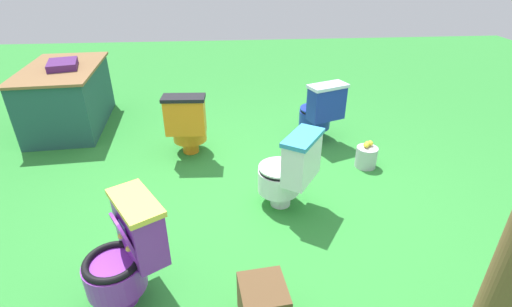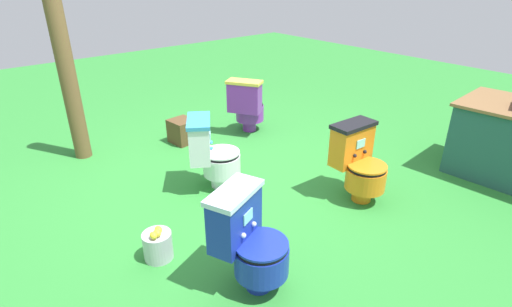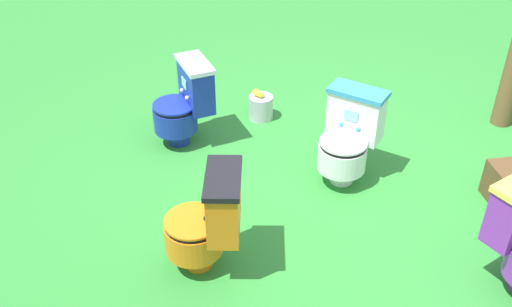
{
  "view_description": "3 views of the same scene",
  "coord_description": "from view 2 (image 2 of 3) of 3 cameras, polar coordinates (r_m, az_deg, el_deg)",
  "views": [
    {
      "loc": [
        -2.73,
        0.31,
        2.02
      ],
      "look_at": [
        0.33,
        0.05,
        0.35
      ],
      "focal_mm": 26.26,
      "sensor_mm": 36.0,
      "label": 1
    },
    {
      "loc": [
        2.9,
        -2.11,
        2.03
      ],
      "look_at": [
        0.25,
        0.12,
        0.37
      ],
      "focal_mm": 27.83,
      "sensor_mm": 36.0,
      "label": 2
    },
    {
      "loc": [
        0.81,
        3.47,
        2.75
      ],
      "look_at": [
        0.68,
        0.12,
        0.45
      ],
      "focal_mm": 40.68,
      "sensor_mm": 36.0,
      "label": 3
    }
  ],
  "objects": [
    {
      "name": "small_crate",
      "position": [
        5.04,
        -10.51,
        3.2
      ],
      "size": [
        0.32,
        0.31,
        0.29
      ],
      "primitive_type": "cube",
      "rotation": [
        0.0,
        0.0,
        3.25
      ],
      "color": "brown",
      "rests_on": "ground"
    },
    {
      "name": "lemon_bucket",
      "position": [
        3.15,
        -13.93,
        -12.64
      ],
      "size": [
        0.22,
        0.22,
        0.28
      ],
      "color": "#B7B7BF",
      "rests_on": "ground"
    },
    {
      "name": "ground",
      "position": [
        4.12,
        -3.52,
        -3.97
      ],
      "size": [
        14.0,
        14.0,
        0.0
      ],
      "primitive_type": "plane",
      "color": "#2D8433"
    },
    {
      "name": "wooden_post",
      "position": [
        4.78,
        -25.26,
        9.08
      ],
      "size": [
        0.18,
        0.18,
        1.73
      ],
      "primitive_type": "cylinder",
      "color": "brown",
      "rests_on": "ground"
    },
    {
      "name": "toilet_white",
      "position": [
        3.87,
        -6.34,
        0.06
      ],
      "size": [
        0.61,
        0.63,
        0.73
      ],
      "rotation": [
        0.0,
        0.0,
        5.69
      ],
      "color": "white",
      "rests_on": "ground"
    },
    {
      "name": "toilet_blue",
      "position": [
        2.7,
        -0.94,
        -12.37
      ],
      "size": [
        0.61,
        0.55,
        0.73
      ],
      "rotation": [
        0.0,
        0.0,
        5.09
      ],
      "color": "#192D9E",
      "rests_on": "ground"
    },
    {
      "name": "toilet_orange",
      "position": [
        3.79,
        14.62,
        -1.23
      ],
      "size": [
        0.51,
        0.44,
        0.73
      ],
      "rotation": [
        0.0,
        0.0,
        4.66
      ],
      "color": "orange",
      "rests_on": "ground"
    },
    {
      "name": "toilet_purple",
      "position": [
        5.18,
        -1.24,
        6.95
      ],
      "size": [
        0.6,
        0.63,
        0.73
      ],
      "rotation": [
        0.0,
        0.0,
        0.55
      ],
      "color": "purple",
      "rests_on": "ground"
    }
  ]
}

